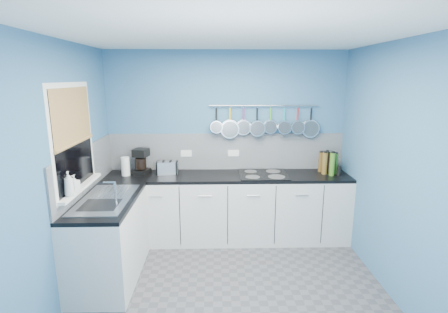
{
  "coord_description": "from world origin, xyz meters",
  "views": [
    {
      "loc": [
        -0.14,
        -3.13,
        2.15
      ],
      "look_at": [
        -0.05,
        0.75,
        1.25
      ],
      "focal_mm": 27.53,
      "sensor_mm": 36.0,
      "label": 1
    }
  ],
  "objects_px": {
    "coffee_maker": "(141,162)",
    "canister": "(170,168)",
    "hob": "(263,174)",
    "soap_bottle_a": "(69,184)",
    "paper_towel": "(125,166)",
    "toaster": "(167,168)",
    "soap_bottle_b": "(74,183)"
  },
  "relations": [
    {
      "from": "soap_bottle_b",
      "to": "canister",
      "type": "relative_size",
      "value": 1.49
    },
    {
      "from": "soap_bottle_b",
      "to": "hob",
      "type": "xyz_separation_m",
      "value": [
        2.0,
        1.07,
        -0.23
      ]
    },
    {
      "from": "soap_bottle_b",
      "to": "hob",
      "type": "height_order",
      "value": "soap_bottle_b"
    },
    {
      "from": "soap_bottle_a",
      "to": "coffee_maker",
      "type": "bearing_deg",
      "value": 72.66
    },
    {
      "from": "canister",
      "to": "hob",
      "type": "relative_size",
      "value": 0.18
    },
    {
      "from": "soap_bottle_a",
      "to": "coffee_maker",
      "type": "height_order",
      "value": "soap_bottle_a"
    },
    {
      "from": "paper_towel",
      "to": "coffee_maker",
      "type": "distance_m",
      "value": 0.21
    },
    {
      "from": "coffee_maker",
      "to": "toaster",
      "type": "bearing_deg",
      "value": 14.82
    },
    {
      "from": "soap_bottle_a",
      "to": "paper_towel",
      "type": "xyz_separation_m",
      "value": [
        0.21,
        1.21,
        -0.15
      ]
    },
    {
      "from": "coffee_maker",
      "to": "hob",
      "type": "height_order",
      "value": "coffee_maker"
    },
    {
      "from": "canister",
      "to": "hob",
      "type": "height_order",
      "value": "canister"
    },
    {
      "from": "coffee_maker",
      "to": "canister",
      "type": "relative_size",
      "value": 2.91
    },
    {
      "from": "coffee_maker",
      "to": "hob",
      "type": "xyz_separation_m",
      "value": [
        1.6,
        -0.09,
        -0.16
      ]
    },
    {
      "from": "soap_bottle_b",
      "to": "canister",
      "type": "distance_m",
      "value": 1.45
    },
    {
      "from": "soap_bottle_a",
      "to": "hob",
      "type": "relative_size",
      "value": 0.38
    },
    {
      "from": "toaster",
      "to": "soap_bottle_b",
      "type": "bearing_deg",
      "value": -133.51
    },
    {
      "from": "soap_bottle_a",
      "to": "coffee_maker",
      "type": "relative_size",
      "value": 0.71
    },
    {
      "from": "soap_bottle_a",
      "to": "toaster",
      "type": "height_order",
      "value": "soap_bottle_a"
    },
    {
      "from": "hob",
      "to": "soap_bottle_a",
      "type": "bearing_deg",
      "value": -149.3
    },
    {
      "from": "paper_towel",
      "to": "toaster",
      "type": "height_order",
      "value": "paper_towel"
    },
    {
      "from": "toaster",
      "to": "hob",
      "type": "relative_size",
      "value": 0.41
    },
    {
      "from": "soap_bottle_a",
      "to": "paper_towel",
      "type": "height_order",
      "value": "soap_bottle_a"
    },
    {
      "from": "soap_bottle_a",
      "to": "hob",
      "type": "bearing_deg",
      "value": 30.7
    },
    {
      "from": "soap_bottle_a",
      "to": "toaster",
      "type": "xyz_separation_m",
      "value": [
        0.74,
        1.28,
        -0.19
      ]
    },
    {
      "from": "coffee_maker",
      "to": "hob",
      "type": "relative_size",
      "value": 0.53
    },
    {
      "from": "coffee_maker",
      "to": "canister",
      "type": "height_order",
      "value": "coffee_maker"
    },
    {
      "from": "toaster",
      "to": "canister",
      "type": "height_order",
      "value": "toaster"
    },
    {
      "from": "soap_bottle_a",
      "to": "paper_towel",
      "type": "bearing_deg",
      "value": 80.07
    },
    {
      "from": "coffee_maker",
      "to": "paper_towel",
      "type": "bearing_deg",
      "value": -144.59
    },
    {
      "from": "coffee_maker",
      "to": "canister",
      "type": "distance_m",
      "value": 0.39
    },
    {
      "from": "coffee_maker",
      "to": "hob",
      "type": "distance_m",
      "value": 1.61
    },
    {
      "from": "coffee_maker",
      "to": "soap_bottle_a",
      "type": "bearing_deg",
      "value": -92.43
    }
  ]
}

